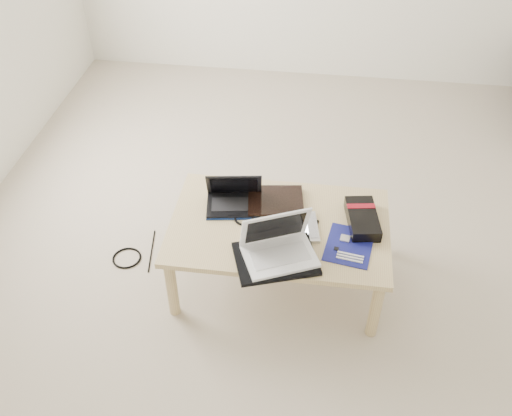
# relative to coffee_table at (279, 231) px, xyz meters

# --- Properties ---
(ground) EXTENTS (4.00, 4.00, 0.00)m
(ground) POSITION_rel_coffee_table_xyz_m (0.11, 0.37, -0.35)
(ground) COLOR #BEB19A
(ground) RESTS_ON ground
(coffee_table) EXTENTS (1.10, 0.70, 0.40)m
(coffee_table) POSITION_rel_coffee_table_xyz_m (0.00, 0.00, 0.00)
(coffee_table) COLOR tan
(coffee_table) RESTS_ON ground
(book) EXTENTS (0.31, 0.27, 0.03)m
(book) POSITION_rel_coffee_table_xyz_m (-0.04, 0.16, 0.06)
(book) COLOR black
(book) RESTS_ON coffee_table
(netbook) EXTENTS (0.31, 0.25, 0.19)m
(netbook) POSITION_rel_coffee_table_xyz_m (-0.25, 0.12, 0.09)
(netbook) COLOR black
(netbook) RESTS_ON coffee_table
(tablet) EXTENTS (0.28, 0.23, 0.01)m
(tablet) POSITION_rel_coffee_table_xyz_m (0.06, -0.02, 0.05)
(tablet) COLOR black
(tablet) RESTS_ON coffee_table
(remote) EXTENTS (0.09, 0.22, 0.02)m
(remote) POSITION_rel_coffee_table_xyz_m (0.17, -0.01, 0.06)
(remote) COLOR #A9A9AD
(remote) RESTS_ON coffee_table
(neoprene_sleeve) EXTENTS (0.44, 0.38, 0.02)m
(neoprene_sleeve) POSITION_rel_coffee_table_xyz_m (0.01, -0.25, 0.06)
(neoprene_sleeve) COLOR black
(neoprene_sleeve) RESTS_ON coffee_table
(white_laptop) EXTENTS (0.39, 0.35, 0.23)m
(white_laptop) POSITION_rel_coffee_table_xyz_m (0.02, -0.22, 0.12)
(white_laptop) COLOR white
(white_laptop) RESTS_ON neoprene_sleeve
(motherboard) EXTENTS (0.26, 0.30, 0.01)m
(motherboard) POSITION_rel_coffee_table_xyz_m (0.35, -0.11, 0.05)
(motherboard) COLOR #0D1158
(motherboard) RESTS_ON coffee_table
(gpu_box) EXTENTS (0.19, 0.30, 0.06)m
(gpu_box) POSITION_rel_coffee_table_xyz_m (0.41, 0.06, 0.08)
(gpu_box) COLOR black
(gpu_box) RESTS_ON coffee_table
(cable_coil) EXTENTS (0.12, 0.12, 0.01)m
(cable_coil) POSITION_rel_coffee_table_xyz_m (-0.18, 0.01, 0.05)
(cable_coil) COLOR black
(cable_coil) RESTS_ON coffee_table
(floor_cable_coil) EXTENTS (0.20, 0.20, 0.01)m
(floor_cable_coil) POSITION_rel_coffee_table_xyz_m (-0.86, 0.03, -0.35)
(floor_cable_coil) COLOR black
(floor_cable_coil) RESTS_ON ground
(floor_cable_trail) EXTENTS (0.06, 0.33, 0.01)m
(floor_cable_trail) POSITION_rel_coffee_table_xyz_m (-0.74, 0.11, -0.35)
(floor_cable_trail) COLOR black
(floor_cable_trail) RESTS_ON ground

